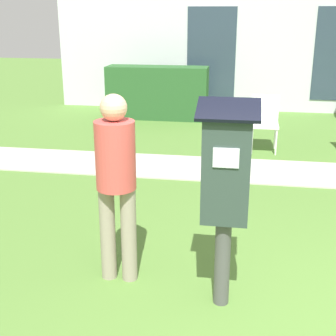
# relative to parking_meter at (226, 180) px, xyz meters

# --- Properties ---
(sidewalk) EXTENTS (12.00, 1.10, 0.02)m
(sidewalk) POSITION_rel_parking_meter_xyz_m (0.70, 3.28, -1.01)
(sidewalk) COLOR #B7B2A8
(sidewalk) RESTS_ON ground
(building_facade) EXTENTS (10.00, 0.26, 3.20)m
(building_facade) POSITION_rel_parking_meter_xyz_m (0.70, 7.84, 0.58)
(building_facade) COLOR silver
(building_facade) RESTS_ON ground
(parking_meter) EXTENTS (0.44, 0.31, 1.59)m
(parking_meter) POSITION_rel_parking_meter_xyz_m (0.00, 0.00, 0.00)
(parking_meter) COLOR #4C4C4C
(parking_meter) RESTS_ON ground
(person_standing) EXTENTS (0.32, 0.32, 1.58)m
(person_standing) POSITION_rel_parking_meter_xyz_m (-0.88, 0.22, -0.09)
(person_standing) COLOR gray
(person_standing) RESTS_ON ground
(outdoor_chair_left) EXTENTS (0.44, 0.44, 0.90)m
(outdoor_chair_left) POSITION_rel_parking_meter_xyz_m (0.44, 4.45, -0.49)
(outdoor_chair_left) COLOR white
(outdoor_chair_left) RESTS_ON ground
(hedge_row) EXTENTS (2.13, 0.60, 1.10)m
(hedge_row) POSITION_rel_parking_meter_xyz_m (-1.74, 6.59, -0.47)
(hedge_row) COLOR #285628
(hedge_row) RESTS_ON ground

